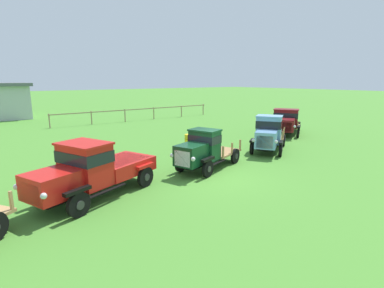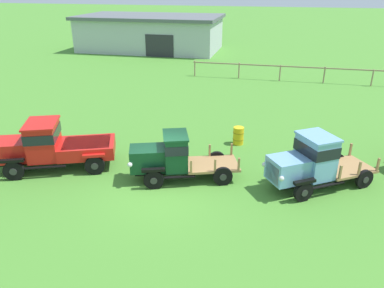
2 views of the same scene
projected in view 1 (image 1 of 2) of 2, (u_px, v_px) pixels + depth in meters
The scene contains 7 objects.
ground_plane at pixel (216, 177), 13.89m from camera, with size 240.00×240.00×0.00m, color #47842D.
paddock_fence at pixel (139, 111), 32.75m from camera, with size 18.37×0.46×1.35m.
vintage_truck_second_in_line at pixel (92, 169), 11.32m from camera, with size 5.53×3.62×2.19m.
vintage_truck_midrow_center at pixel (203, 150), 14.67m from camera, with size 4.82×2.89×2.05m.
vintage_truck_far_side at pixel (268, 134), 18.40m from camera, with size 4.73×3.83×2.26m.
vintage_truck_back_of_row at pixel (285, 121), 24.20m from camera, with size 5.62×4.56×2.08m.
oil_drum_beside_row at pixel (189, 141), 19.60m from camera, with size 0.57×0.57×0.92m.
Camera 1 is at (-8.80, -9.97, 4.44)m, focal length 28.00 mm.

